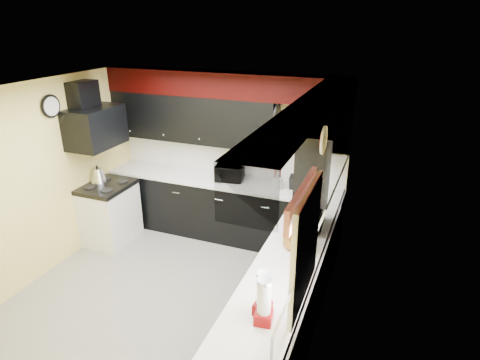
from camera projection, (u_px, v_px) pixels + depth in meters
The scene contains 35 objects.
ground at pixel (174, 290), 5.06m from camera, with size 3.60×3.60×0.00m, color gray.
wall_back at pixel (228, 154), 6.14m from camera, with size 3.60×0.06×2.50m, color #E0C666.
wall_right at pixel (325, 228), 3.98m from camera, with size 0.06×3.60×2.50m, color #E0C666.
wall_left at pixel (46, 179), 5.19m from camera, with size 0.06×3.60×2.50m, color #E0C666.
ceiling at pixel (159, 90), 4.11m from camera, with size 3.60×3.60×0.06m, color white.
cab_back at pixel (221, 209), 6.18m from camera, with size 3.60×0.60×0.90m, color black.
cab_right at pixel (285, 304), 4.13m from camera, with size 0.60×3.00×0.90m, color black.
counter_back at pixel (221, 181), 6.01m from camera, with size 3.62×0.64×0.04m, color white.
counter_right at pixel (287, 266), 3.95m from camera, with size 0.64×3.02×0.04m, color white.
splash_back at pixel (228, 158), 6.15m from camera, with size 3.60×0.02×0.50m, color white.
splash_right at pixel (324, 233), 4.01m from camera, with size 0.02×3.60×0.50m, color white.
upper_back at pixel (192, 118), 5.95m from camera, with size 2.60×0.35×0.70m, color black.
upper_right at pixel (328, 148), 4.61m from camera, with size 0.35×1.80×0.70m, color black.
soffit_back at pixel (222, 84), 5.58m from camera, with size 3.60×0.36×0.35m, color black.
soffit_right at pixel (311, 125), 3.48m from camera, with size 0.36×3.24×0.35m, color black.
stove at pixel (110, 215), 6.04m from camera, with size 0.60×0.75×0.86m, color white.
cooktop at pixel (106, 187), 5.87m from camera, with size 0.62×0.77×0.06m, color black.
hood at pixel (95, 127), 5.55m from camera, with size 0.50×0.78×0.55m, color black.
hood_duct at pixel (83, 96), 5.44m from camera, with size 0.24×0.40×0.40m, color black.
window at pixel (306, 246), 3.10m from camera, with size 0.03×0.86×0.96m, color white, non-canonical shape.
valance at pixel (302, 198), 2.97m from camera, with size 0.04×0.88×0.20m, color red.
pan_top at pixel (277, 113), 5.37m from camera, with size 0.03×0.22×0.40m, color black, non-canonical shape.
pan_mid at pixel (273, 134), 5.35m from camera, with size 0.03×0.28×0.46m, color black, non-canonical shape.
pan_low at pixel (279, 131), 5.58m from camera, with size 0.03×0.24×0.42m, color black, non-canonical shape.
cut_board at pixel (272, 132), 5.22m from camera, with size 0.03×0.26×0.35m, color white.
baskets at pixel (298, 227), 4.15m from camera, with size 0.27×0.27×0.50m, color brown, non-canonical shape.
clock at pixel (51, 106), 5.05m from camera, with size 0.03×0.30×0.30m, color black, non-canonical shape.
deco_plate at pixel (324, 140), 3.31m from camera, with size 0.03×0.24×0.24m, color white, non-canonical shape.
toaster_oven at pixel (229, 173), 5.92m from camera, with size 0.40×0.34×0.23m, color black.
microwave at pixel (308, 215), 4.61m from camera, with size 0.51×0.34×0.28m, color black.
utensil_crock at pixel (277, 183), 5.66m from camera, with size 0.16×0.16×0.17m, color silver.
knife_block at pixel (293, 182), 5.62m from camera, with size 0.09×0.13×0.21m, color black.
kettle at pixel (98, 175), 5.93m from camera, with size 0.23×0.23×0.21m, color #B5B6BA, non-canonical shape.
dispenser_a at pixel (263, 295), 3.22m from camera, with size 0.13×0.13×0.36m, color #6C0002, non-canonical shape.
dispenser_b at pixel (264, 303), 3.12m from camera, with size 0.14×0.14×0.38m, color maroon, non-canonical shape.
Camera 1 is at (2.27, -3.58, 3.20)m, focal length 30.00 mm.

